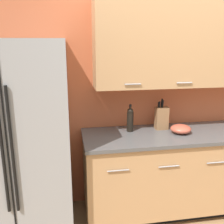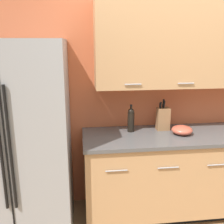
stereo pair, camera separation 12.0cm
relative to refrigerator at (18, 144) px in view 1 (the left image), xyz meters
The scene contains 6 objects.
wall_back 1.73m from the refrigerator, 13.13° to the left, with size 10.00×0.39×2.60m.
counter_unit 1.67m from the refrigerator, ahead, with size 2.03×0.64×0.90m.
refrigerator is the anchor object (origin of this frame).
knife_block 1.46m from the refrigerator, ahead, with size 0.13×0.09×0.33m.
wine_bottle 1.12m from the refrigerator, 10.54° to the left, with size 0.07×0.07×0.29m.
mixing_bowl 1.59m from the refrigerator, ahead, with size 0.21×0.21×0.09m.
Camera 1 is at (-1.15, -1.43, 1.81)m, focal length 42.00 mm.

